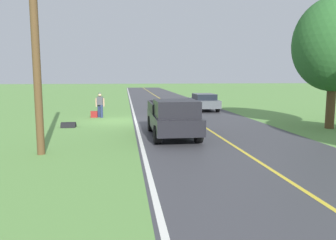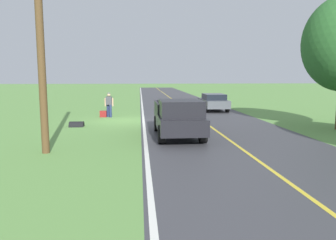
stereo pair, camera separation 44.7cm
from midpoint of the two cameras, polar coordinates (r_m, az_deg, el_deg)
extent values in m
plane|color=#609347|center=(21.43, -6.99, -0.12)|extent=(200.00, 200.00, 0.00)
cube|color=#3D3D42|center=(21.83, 6.33, 0.04)|extent=(7.96, 120.00, 0.00)
cube|color=silver|center=(21.42, -3.69, -0.07)|extent=(0.16, 117.60, 0.00)
cube|color=gold|center=(21.83, 6.33, 0.05)|extent=(0.14, 117.60, 0.00)
cylinder|color=navy|center=(23.28, -9.42, 1.55)|extent=(0.18, 0.18, 0.88)
cylinder|color=navy|center=(23.55, -9.88, 1.60)|extent=(0.18, 0.18, 0.88)
cube|color=#3F3F47|center=(23.35, -9.69, 3.36)|extent=(0.41, 0.28, 0.58)
sphere|color=tan|center=(23.32, -9.72, 4.35)|extent=(0.23, 0.23, 0.23)
sphere|color=#4C564C|center=(23.32, -9.72, 4.53)|extent=(0.20, 0.20, 0.20)
cube|color=navy|center=(23.54, -9.63, 3.46)|extent=(0.33, 0.22, 0.44)
cylinder|color=tan|center=(23.30, -9.06, 3.09)|extent=(0.10, 0.10, 0.58)
cylinder|color=tan|center=(23.37, -10.33, 3.08)|extent=(0.10, 0.10, 0.58)
cube|color=maroon|center=(23.45, -10.67, 1.04)|extent=(0.47, 0.22, 0.46)
cube|color=black|center=(15.81, 2.49, -0.10)|extent=(2.02, 5.41, 0.70)
cube|color=black|center=(14.56, 3.12, 2.03)|extent=(1.85, 2.17, 0.72)
cube|color=black|center=(14.55, 3.13, 2.32)|extent=(1.68, 1.30, 0.43)
cube|color=black|center=(16.95, 5.17, 2.36)|extent=(0.11, 3.02, 0.45)
cube|color=black|center=(16.72, -1.19, 2.31)|extent=(0.11, 3.02, 0.45)
cube|color=black|center=(18.31, 1.42, 2.78)|extent=(1.84, 0.11, 0.45)
cylinder|color=black|center=(14.32, 6.99, -2.39)|extent=(0.30, 0.80, 0.80)
cylinder|color=black|center=(14.05, -0.21, -2.53)|extent=(0.30, 0.80, 0.80)
cylinder|color=black|center=(17.52, 4.73, -0.51)|extent=(0.30, 0.80, 0.80)
cylinder|color=black|center=(17.30, -1.16, -0.59)|extent=(0.30, 0.80, 0.80)
cube|color=#4C5156|center=(27.70, 8.33, 2.95)|extent=(1.88, 4.41, 0.62)
cube|color=black|center=(27.47, 8.45, 4.04)|extent=(1.65, 2.39, 0.46)
cylinder|color=black|center=(28.92, 6.07, 2.57)|extent=(0.24, 0.66, 0.66)
cylinder|color=black|center=(29.28, 9.32, 2.58)|extent=(0.24, 0.66, 0.66)
cylinder|color=black|center=(26.18, 7.19, 2.02)|extent=(0.24, 0.66, 0.66)
cylinder|color=black|center=(26.58, 10.76, 2.03)|extent=(0.24, 0.66, 0.66)
cylinder|color=brown|center=(12.96, -20.41, 13.43)|extent=(0.28, 0.28, 8.59)
cylinder|color=black|center=(19.44, -14.97, -1.12)|extent=(0.80, 0.60, 0.60)
camera|label=1|loc=(0.22, -88.71, 0.17)|focal=35.05mm
camera|label=2|loc=(0.22, 91.29, -0.17)|focal=35.05mm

